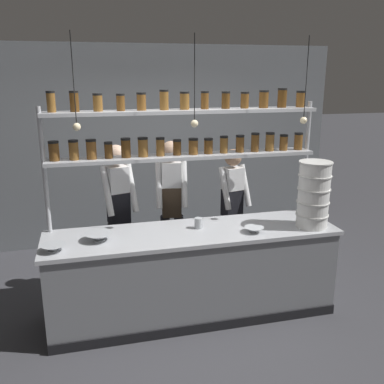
# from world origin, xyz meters

# --- Properties ---
(ground_plane) EXTENTS (40.00, 40.00, 0.00)m
(ground_plane) POSITION_xyz_m (0.00, 0.00, 0.00)
(ground_plane) COLOR #3D3D42
(back_wall) EXTENTS (5.32, 0.12, 2.83)m
(back_wall) POSITION_xyz_m (0.00, 2.26, 1.42)
(back_wall) COLOR gray
(back_wall) RESTS_ON ground_plane
(prep_counter) EXTENTS (2.92, 0.76, 0.92)m
(prep_counter) POSITION_xyz_m (0.00, -0.00, 0.46)
(prep_counter) COLOR gray
(prep_counter) RESTS_ON ground_plane
(spice_shelf_unit) EXTENTS (2.80, 0.28, 2.29)m
(spice_shelf_unit) POSITION_xyz_m (0.00, 0.33, 1.81)
(spice_shelf_unit) COLOR #B7BABF
(spice_shelf_unit) RESTS_ON ground_plane
(chef_left) EXTENTS (0.42, 0.35, 1.70)m
(chef_left) POSITION_xyz_m (-0.67, 0.72, 0.98)
(chef_left) COLOR black
(chef_left) RESTS_ON ground_plane
(chef_center) EXTENTS (0.39, 0.32, 1.71)m
(chef_center) POSITION_xyz_m (-0.05, 0.80, 0.99)
(chef_center) COLOR black
(chef_center) RESTS_ON ground_plane
(chef_right) EXTENTS (0.41, 0.33, 1.58)m
(chef_right) POSITION_xyz_m (0.70, 0.81, 0.90)
(chef_right) COLOR black
(chef_right) RESTS_ON ground_plane
(container_stack) EXTENTS (0.33, 0.33, 0.68)m
(container_stack) POSITION_xyz_m (1.21, -0.17, 1.26)
(container_stack) COLOR white
(container_stack) RESTS_ON prep_counter
(prep_bowl_near_left) EXTENTS (0.27, 0.27, 0.07)m
(prep_bowl_near_left) POSITION_xyz_m (-0.92, -0.03, 0.96)
(prep_bowl_near_left) COLOR #B2B7BC
(prep_bowl_near_left) RESTS_ON prep_counter
(prep_bowl_center_front) EXTENTS (0.22, 0.22, 0.06)m
(prep_bowl_center_front) POSITION_xyz_m (-1.31, -0.18, 0.95)
(prep_bowl_center_front) COLOR #B2B7BC
(prep_bowl_center_front) RESTS_ON prep_counter
(prep_bowl_center_back) EXTENTS (0.20, 0.20, 0.05)m
(prep_bowl_center_back) POSITION_xyz_m (0.58, -0.18, 0.95)
(prep_bowl_center_back) COLOR silver
(prep_bowl_center_back) RESTS_ON prep_counter
(serving_cup_front) EXTENTS (0.08, 0.08, 0.11)m
(serving_cup_front) POSITION_xyz_m (0.07, 0.06, 0.97)
(serving_cup_front) COLOR #B2B7BC
(serving_cup_front) RESTS_ON prep_counter
(pendant_light_row) EXTENTS (2.25, 0.07, 0.83)m
(pendant_light_row) POSITION_xyz_m (0.04, 0.00, 2.04)
(pendant_light_row) COLOR black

